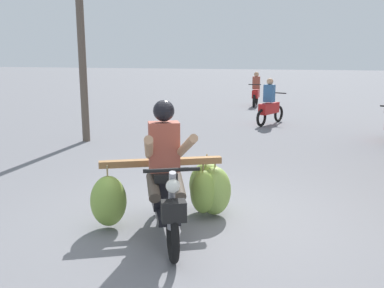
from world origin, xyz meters
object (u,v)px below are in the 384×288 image
at_px(motorbike_distant_ahead_left, 256,92).
at_px(motorbike_distant_far_ahead, 269,106).
at_px(motorbike_main_loaded, 176,187).
at_px(utility_pole, 80,10).

distance_m(motorbike_distant_ahead_left, motorbike_distant_far_ahead, 4.92).
xyz_separation_m(motorbike_main_loaded, motorbike_distant_ahead_left, (-1.07, 12.92, 0.09)).
relative_size(motorbike_distant_far_ahead, utility_pole, 0.25).
height_order(motorbike_distant_ahead_left, utility_pole, utility_pole).
height_order(motorbike_distant_far_ahead, utility_pole, utility_pole).
bearing_deg(utility_pole, motorbike_main_loaded, -47.87).
relative_size(motorbike_main_loaded, utility_pole, 0.33).
distance_m(motorbike_distant_ahead_left, utility_pole, 9.44).
distance_m(motorbike_distant_far_ahead, utility_pole, 6.09).
relative_size(motorbike_distant_ahead_left, motorbike_distant_far_ahead, 1.05).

